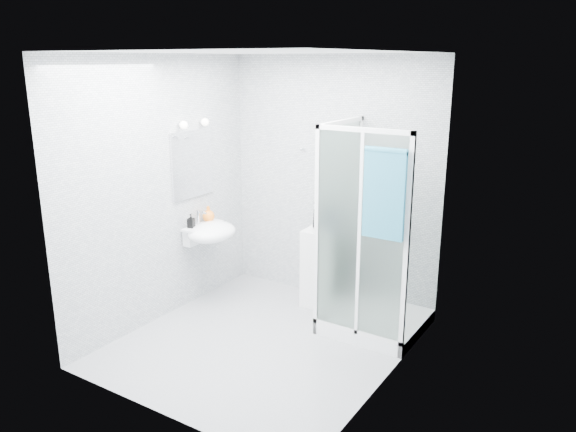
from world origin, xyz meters
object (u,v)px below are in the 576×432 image
Objects in this scene: storage_cabinet at (321,268)px; shampoo_bottle_a at (318,215)px; shower_enclosure at (366,286)px; wall_basin at (210,232)px; soap_dispenser_orange at (208,214)px; hand_towel at (384,192)px; soap_dispenser_black at (191,221)px; shampoo_bottle_b at (328,219)px.

shampoo_bottle_a is (-0.05, 0.00, 0.57)m from storage_cabinet.
shower_enclosure is at bearing -26.01° from storage_cabinet.
wall_basin is 1.91× the size of shampoo_bottle_a.
storage_cabinet is at bearing 21.36° from soap_dispenser_orange.
hand_towel reaches higher than storage_cabinet.
soap_dispenser_orange is 1.15× the size of soap_dispenser_black.
wall_basin is 1.25m from shampoo_bottle_b.
shower_enclosure is at bearing 10.81° from wall_basin.
storage_cabinet is at bearing -140.67° from shampoo_bottle_b.
hand_towel is at bearing -6.01° from soap_dispenser_orange.
shower_enclosure is 11.90× the size of soap_dispenser_orange.
shampoo_bottle_a is at bearing 31.15° from wall_basin.
storage_cabinet is 4.98× the size of soap_dispenser_orange.
shampoo_bottle_a is at bearing 145.94° from hand_towel.
shampoo_bottle_b is at bearing 30.22° from wall_basin.
soap_dispenser_black reaches higher than storage_cabinet.
storage_cabinet is at bearing 144.68° from hand_towel.
soap_dispenser_black is at bearing -165.43° from shower_enclosure.
soap_dispenser_black is (-1.14, -0.73, 0.52)m from storage_cabinet.
wall_basin is (-1.66, -0.32, 0.35)m from shower_enclosure.
soap_dispenser_orange is at bearing -157.74° from shampoo_bottle_b.
storage_cabinet is (-0.63, 0.27, -0.03)m from shower_enclosure.
shampoo_bottle_a is at bearing 158.39° from shower_enclosure.
wall_basin is 0.24m from soap_dispenser_orange.
shampoo_bottle_a reaches higher than shampoo_bottle_b.
soap_dispenser_black is (-0.12, -0.15, 0.14)m from wall_basin.
hand_towel is at bearing -38.45° from storage_cabinet.
shampoo_bottle_b is 1.64× the size of soap_dispenser_black.
shower_enclosure is 6.81× the size of shampoo_bottle_a.
hand_towel is 3.23× the size of shampoo_bottle_b.
storage_cabinet is 0.57m from shampoo_bottle_a.
shampoo_bottle_a is at bearing 172.70° from storage_cabinet.
shampoo_bottle_a is 2.02× the size of soap_dispenser_black.
shampoo_bottle_a reaches higher than soap_dispenser_orange.
shower_enclosure is 1.72m from wall_basin.
shampoo_bottle_a is (0.97, 0.59, 0.19)m from wall_basin.
shower_enclosure reaches higher than hand_towel.
storage_cabinet is 1.09× the size of hand_towel.
wall_basin is 0.67× the size of storage_cabinet.
storage_cabinet is 1.58m from hand_towel.
shampoo_bottle_a is (-0.68, 0.27, 0.54)m from shower_enclosure.
wall_basin is at bearing 177.52° from hand_towel.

